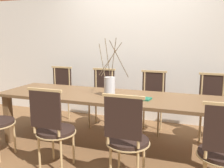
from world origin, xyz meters
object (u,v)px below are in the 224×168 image
object	(u,v)px
chair_far_center	(152,100)
vase_centerpiece	(110,86)
dining_table	(112,101)
book_stack	(141,98)
chair_near_center	(127,136)

from	to	relation	value
chair_far_center	vase_centerpiece	distance (m)	0.98
dining_table	chair_far_center	size ratio (longest dim) A/B	3.21
vase_centerpiece	book_stack	size ratio (longest dim) A/B	2.75
book_stack	dining_table	bearing A→B (deg)	169.59
chair_near_center	chair_far_center	world-z (taller)	same
dining_table	chair_far_center	bearing A→B (deg)	62.74
dining_table	vase_centerpiece	world-z (taller)	vase_centerpiece
vase_centerpiece	dining_table	bearing A→B (deg)	79.04
dining_table	book_stack	size ratio (longest dim) A/B	11.39
chair_near_center	book_stack	size ratio (longest dim) A/B	3.55
dining_table	book_stack	bearing A→B (deg)	-10.41
dining_table	book_stack	xyz separation A→B (m)	(0.40, -0.07, 0.09)
dining_table	book_stack	world-z (taller)	book_stack
chair_near_center	book_stack	distance (m)	0.72
dining_table	chair_near_center	bearing A→B (deg)	-61.11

